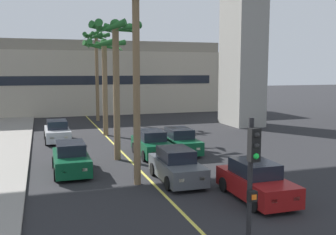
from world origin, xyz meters
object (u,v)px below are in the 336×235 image
Objects in this scene: car_queue_second at (152,144)px; car_queue_third at (71,159)px; car_queue_front at (176,166)px; traffic_light_median_near at (251,182)px; palm_tree_mid_median at (96,48)px; palm_tree_farthest_median at (135,17)px; car_queue_sixth at (180,142)px; palm_tree_near_median at (104,59)px; car_queue_fifth at (57,132)px; car_queue_fourth at (256,182)px; palm_tree_far_median at (116,49)px.

car_queue_second is 1.00× the size of car_queue_third.
traffic_light_median_near is (-1.48, -9.40, 1.99)m from car_queue_front.
car_queue_second is at bearing -87.24° from palm_tree_mid_median.
car_queue_front and car_queue_third have the same top height.
palm_tree_farthest_median is (2.73, -3.06, 6.83)m from car_queue_third.
car_queue_front is 1.00× the size of car_queue_sixth.
palm_tree_near_median is 9.24m from palm_tree_mid_median.
car_queue_second and car_queue_sixth have the same top height.
palm_tree_mid_median reaches higher than car_queue_fifth.
palm_tree_farthest_median is (-0.80, -14.02, 1.43)m from palm_tree_near_median.
car_queue_third is (-4.65, 3.09, 0.00)m from car_queue_front.
car_queue_fifth is at bearing -112.45° from palm_tree_mid_median.
car_queue_fourth and car_queue_sixth have the same top height.
palm_tree_farthest_median is (-1.92, 0.04, 6.83)m from car_queue_front.
car_queue_fifth is 0.44× the size of palm_tree_farthest_median.
palm_tree_mid_median is 1.12× the size of palm_tree_far_median.
palm_tree_farthest_median reaches higher than car_queue_sixth.
car_queue_front is at bearing -1.09° from palm_tree_farthest_median.
car_queue_fourth is 27.60m from palm_tree_mid_median.
car_queue_sixth is 0.46× the size of palm_tree_mid_median.
car_queue_front is at bearing -88.80° from palm_tree_mid_median.
palm_tree_near_median is at bearing 100.80° from car_queue_fourth.
car_queue_third is at bearing -153.20° from car_queue_second.
palm_tree_far_median is at bearing -94.34° from palm_tree_mid_median.
traffic_light_median_near is at bearing -121.97° from car_queue_fourth.
car_queue_second is at bearing -80.04° from palm_tree_near_median.
traffic_light_median_near is 0.52× the size of palm_tree_far_median.
car_queue_second is 0.43× the size of palm_tree_farthest_median.
palm_tree_farthest_median is at bearing -48.20° from car_queue_third.
palm_tree_mid_median is (4.17, 20.09, 6.67)m from car_queue_third.
car_queue_front is 0.51× the size of palm_tree_far_median.
palm_tree_farthest_median is at bearing -90.80° from palm_tree_far_median.
palm_tree_far_median is (-0.36, 14.67, 3.72)m from traffic_light_median_near.
palm_tree_mid_median reaches higher than palm_tree_near_median.
palm_tree_near_median reaches higher than car_queue_fourth.
traffic_light_median_near reaches higher than car_queue_fourth.
palm_tree_mid_median is at bearing 86.46° from palm_tree_farthest_median.
palm_tree_farthest_median reaches higher than palm_tree_far_median.
car_queue_second is 1.94m from car_queue_sixth.
car_queue_third is (-5.01, -2.53, 0.00)m from car_queue_second.
car_queue_fifth is at bearing 103.79° from palm_tree_farthest_median.
car_queue_front is 1.00× the size of car_queue_third.
palm_tree_mid_median reaches higher than car_queue_second.
palm_tree_farthest_median is at bearing -112.19° from car_queue_second.
traffic_light_median_near is 0.44× the size of palm_tree_farthest_median.
car_queue_front is 0.54× the size of palm_tree_near_median.
palm_tree_near_median reaches higher than car_queue_fifth.
car_queue_third and car_queue_fourth have the same top height.
palm_tree_far_median is (-0.73, -8.78, 0.32)m from palm_tree_near_median.
car_queue_front is 0.44× the size of palm_tree_farthest_median.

